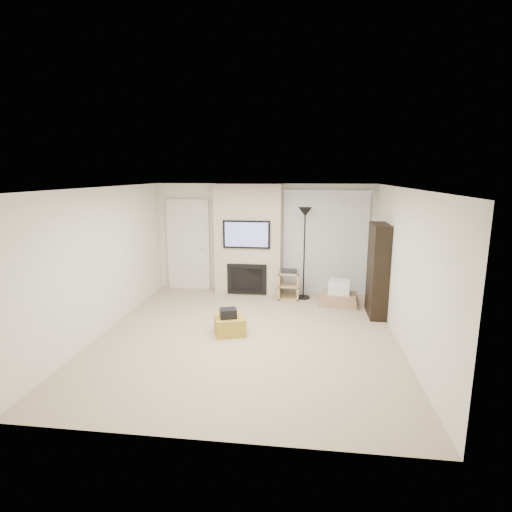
# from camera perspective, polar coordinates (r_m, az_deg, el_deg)

# --- Properties ---
(floor) EXTENTS (5.00, 5.50, 0.00)m
(floor) POSITION_cam_1_polar(r_m,az_deg,el_deg) (6.95, -1.24, -11.35)
(floor) COLOR tan
(floor) RESTS_ON ground
(ceiling) EXTENTS (5.00, 5.50, 0.00)m
(ceiling) POSITION_cam_1_polar(r_m,az_deg,el_deg) (6.40, -1.34, 9.72)
(ceiling) COLOR white
(ceiling) RESTS_ON wall_back
(wall_back) EXTENTS (5.00, 0.00, 2.50)m
(wall_back) POSITION_cam_1_polar(r_m,az_deg,el_deg) (9.24, 1.18, 2.54)
(wall_back) COLOR silver
(wall_back) RESTS_ON ground
(wall_front) EXTENTS (5.00, 0.00, 2.50)m
(wall_front) POSITION_cam_1_polar(r_m,az_deg,el_deg) (3.98, -7.11, -10.10)
(wall_front) COLOR silver
(wall_front) RESTS_ON ground
(wall_left) EXTENTS (0.00, 5.50, 2.50)m
(wall_left) POSITION_cam_1_polar(r_m,az_deg,el_deg) (7.35, -20.96, -0.64)
(wall_left) COLOR silver
(wall_left) RESTS_ON ground
(wall_right) EXTENTS (0.00, 5.50, 2.50)m
(wall_right) POSITION_cam_1_polar(r_m,az_deg,el_deg) (6.68, 20.45, -1.77)
(wall_right) COLOR silver
(wall_right) RESTS_ON ground
(hvac_vent) EXTENTS (0.35, 0.18, 0.01)m
(hvac_vent) POSITION_cam_1_polar(r_m,az_deg,el_deg) (7.15, 2.83, 9.89)
(hvac_vent) COLOR silver
(hvac_vent) RESTS_ON ceiling
(ottoman) EXTENTS (0.63, 0.63, 0.30)m
(ottoman) POSITION_cam_1_polar(r_m,az_deg,el_deg) (7.02, -3.77, -9.80)
(ottoman) COLOR #A78928
(ottoman) RESTS_ON floor
(black_bag) EXTENTS (0.33, 0.30, 0.16)m
(black_bag) POSITION_cam_1_polar(r_m,az_deg,el_deg) (6.90, -4.00, -8.16)
(black_bag) COLOR black
(black_bag) RESTS_ON ottoman
(fireplace_wall) EXTENTS (1.50, 0.47, 2.50)m
(fireplace_wall) POSITION_cam_1_polar(r_m,az_deg,el_deg) (9.08, -1.16, 2.29)
(fireplace_wall) COLOR #C6B497
(fireplace_wall) RESTS_ON floor
(entry_door) EXTENTS (1.02, 0.11, 2.14)m
(entry_door) POSITION_cam_1_polar(r_m,az_deg,el_deg) (9.59, -9.61, 1.53)
(entry_door) COLOR silver
(entry_door) RESTS_ON floor
(vertical_blinds) EXTENTS (1.98, 0.10, 2.37)m
(vertical_blinds) POSITION_cam_1_polar(r_m,az_deg,el_deg) (9.15, 9.91, 2.43)
(vertical_blinds) COLOR silver
(vertical_blinds) RESTS_ON floor
(floor_lamp) EXTENTS (0.30, 0.30, 2.02)m
(floor_lamp) POSITION_cam_1_polar(r_m,az_deg,el_deg) (8.66, 6.99, 4.09)
(floor_lamp) COLOR black
(floor_lamp) RESTS_ON floor
(av_stand) EXTENTS (0.45, 0.38, 0.66)m
(av_stand) POSITION_cam_1_polar(r_m,az_deg,el_deg) (8.84, 4.68, -3.93)
(av_stand) COLOR tan
(av_stand) RESTS_ON floor
(box_stack) EXTENTS (0.87, 0.71, 0.53)m
(box_stack) POSITION_cam_1_polar(r_m,az_deg,el_deg) (8.64, 11.76, -5.50)
(box_stack) COLOR #A17A58
(box_stack) RESTS_ON floor
(bookshelf) EXTENTS (0.30, 0.80, 1.80)m
(bookshelf) POSITION_cam_1_polar(r_m,az_deg,el_deg) (8.01, 17.00, -1.97)
(bookshelf) COLOR black
(bookshelf) RESTS_ON floor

